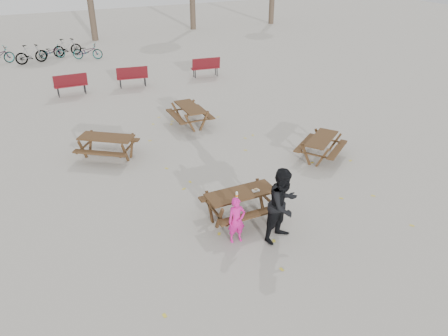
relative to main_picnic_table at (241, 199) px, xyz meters
name	(u,v)px	position (x,y,z in m)	size (l,w,h in m)	color
ground	(240,217)	(0.00, 0.00, -0.59)	(80.00, 80.00, 0.00)	gray
main_picnic_table	(241,199)	(0.00, 0.00, 0.00)	(1.80, 1.45, 0.78)	#3C2516
food_tray	(256,191)	(0.37, -0.12, 0.21)	(0.18, 0.11, 0.04)	white
bread_roll	(256,189)	(0.37, -0.12, 0.25)	(0.14, 0.06, 0.05)	tan
soda_bottle	(237,195)	(-0.21, -0.18, 0.26)	(0.07, 0.07, 0.17)	silver
child	(237,220)	(-0.55, -0.83, 0.01)	(0.43, 0.28, 1.18)	#D91B8B
adult	(283,205)	(0.49, -1.20, 0.36)	(0.92, 0.72, 1.90)	black
picnic_table_east	(321,148)	(4.05, 2.01, -0.23)	(1.65, 1.33, 0.71)	#3C2516
picnic_table_north	(107,147)	(-2.34, 5.07, -0.21)	(1.77, 1.43, 0.76)	#3C2516
picnic_table_far	(190,116)	(1.22, 6.61, -0.21)	(1.74, 1.41, 0.75)	#3C2516
park_bench_row	(98,80)	(-1.13, 12.50, -0.07)	(13.14, 0.77, 1.03)	maroon
bicycle_row	(45,52)	(-2.80, 19.84, -0.09)	(6.84, 2.44, 1.09)	black
fallen_leaves	(218,173)	(0.50, 2.50, -0.58)	(11.00, 11.00, 0.01)	gold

